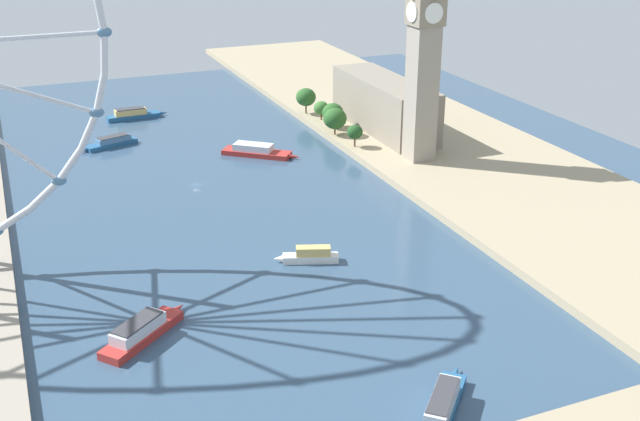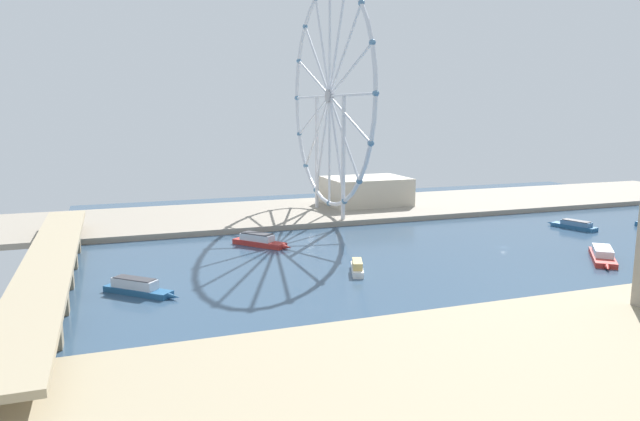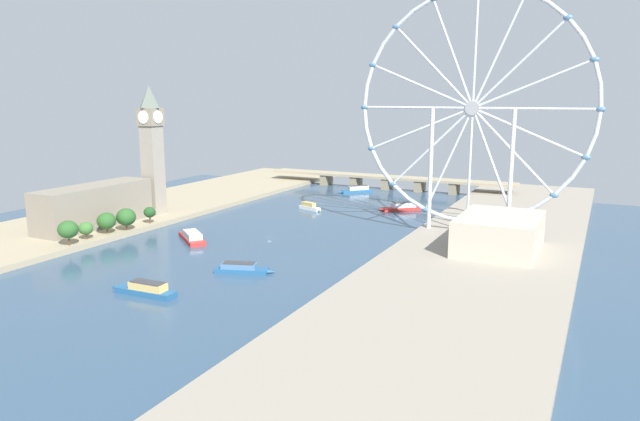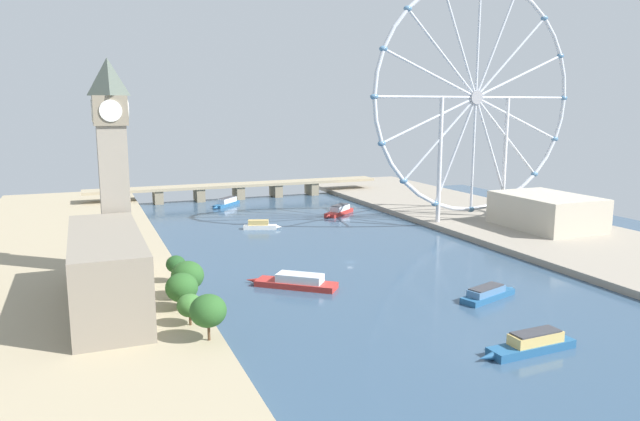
# 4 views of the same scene
# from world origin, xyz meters

# --- Properties ---
(ground_plane) EXTENTS (407.24, 407.24, 0.00)m
(ground_plane) POSITION_xyz_m (0.00, 0.00, 0.00)
(ground_plane) COLOR #334C66
(riverbank_left) EXTENTS (90.00, 520.00, 3.00)m
(riverbank_left) POSITION_xyz_m (-118.62, 0.00, 1.50)
(riverbank_left) COLOR tan
(riverbank_left) RESTS_ON ground_plane
(clock_tower) EXTENTS (13.54, 13.54, 83.57)m
(clock_tower) POSITION_xyz_m (-96.55, 13.75, 46.58)
(clock_tower) COLOR gray
(clock_tower) RESTS_ON riverbank_left
(parliament_block) EXTENTS (22.00, 75.17, 24.78)m
(parliament_block) POSITION_xyz_m (-102.61, -31.84, 15.39)
(parliament_block) COLOR gray
(parliament_block) RESTS_ON riverbank_left
(tree_row_embankment) EXTENTS (14.63, 69.41, 13.37)m
(tree_row_embankment) POSITION_xyz_m (-78.48, -46.38, 10.73)
(tree_row_embankment) COLOR #513823
(tree_row_embankment) RESTS_ON riverbank_left
(tour_boat_0) EXTENTS (28.49, 13.91, 4.85)m
(tour_boat_0) POSITION_xyz_m (24.29, -64.93, 2.01)
(tour_boat_0) COLOR #235684
(tour_boat_0) RESTS_ON ground_plane
(tour_boat_1) EXTENTS (31.91, 27.46, 5.35)m
(tour_boat_1) POSITION_xyz_m (-34.83, -26.00, 2.15)
(tour_boat_1) COLOR #B22D28
(tour_boat_1) RESTS_ON ground_plane
(tour_boat_2) EXTENTS (21.35, 10.65, 5.31)m
(tour_boat_2) POSITION_xyz_m (-16.75, 83.88, 2.17)
(tour_boat_2) COLOR white
(tour_boat_2) RESTS_ON ground_plane
(tour_boat_3) EXTENTS (32.02, 7.61, 5.84)m
(tour_boat_3) POSITION_xyz_m (6.07, -107.81, 2.34)
(tour_boat_3) COLOR #235684
(tour_boat_3) RESTS_ON ground_plane
(tour_boat_4) EXTENTS (24.57, 25.99, 5.82)m
(tour_boat_4) POSITION_xyz_m (-16.14, 169.44, 2.41)
(tour_boat_4) COLOR #235684
(tour_boat_4) RESTS_ON ground_plane
(tour_boat_5) EXTENTS (28.05, 24.62, 6.13)m
(tour_boat_5) POSITION_xyz_m (43.08, 109.94, 2.49)
(tour_boat_5) COLOR #B22D28
(tour_boat_5) RESTS_ON ground_plane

